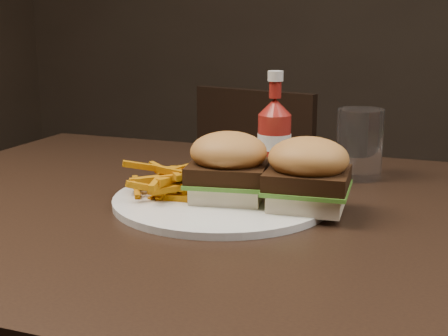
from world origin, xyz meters
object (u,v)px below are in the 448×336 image
(dining_table, at_px, (260,223))
(ketchup_bottle, at_px, (274,147))
(chair_far, at_px, (282,218))
(tumbler, at_px, (359,145))
(plate, at_px, (222,200))

(dining_table, bearing_deg, ketchup_bottle, 98.34)
(chair_far, height_order, ketchup_bottle, ketchup_bottle)
(dining_table, relative_size, chair_far, 3.26)
(chair_far, bearing_deg, tumbler, 127.66)
(dining_table, xyz_separation_m, ketchup_bottle, (-0.02, 0.14, 0.08))
(ketchup_bottle, xyz_separation_m, tumbler, (0.12, 0.09, -0.01))
(chair_far, distance_m, plate, 0.98)
(dining_table, height_order, chair_far, dining_table)
(plate, bearing_deg, chair_far, 99.64)
(chair_far, height_order, tumbler, tumbler)
(plate, distance_m, tumbler, 0.28)
(dining_table, distance_m, ketchup_bottle, 0.16)
(chair_far, bearing_deg, dining_table, 116.41)
(dining_table, distance_m, tumbler, 0.26)
(dining_table, height_order, ketchup_bottle, ketchup_bottle)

